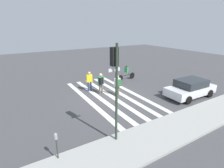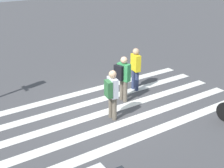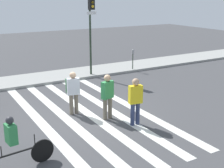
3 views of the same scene
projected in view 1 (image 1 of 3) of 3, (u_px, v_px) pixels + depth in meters
ground_plane at (110, 96)px, 14.84m from camera, size 60.00×60.00×0.00m
sidewalk_curb at (167, 131)px, 9.75m from camera, size 36.00×2.50×0.14m
crosswalk_stripes at (110, 96)px, 14.83m from camera, size 4.42×10.00×0.01m
traffic_light at (115, 76)px, 8.01m from camera, size 0.60×0.50×4.98m
parking_meter at (56, 140)px, 7.40m from camera, size 0.15×0.15×1.42m
pedestrian_adult_tall_backpack at (89, 80)px, 15.57m from camera, size 0.54×0.31×1.82m
pedestrian_adult_blue_shirt at (118, 84)px, 14.51m from camera, size 0.53×0.47×1.79m
pedestrian_child_with_backpack at (101, 82)px, 14.97m from camera, size 0.55×0.51×1.81m
cyclist_mid_street at (126, 72)px, 18.75m from camera, size 2.44×0.43×1.65m
car_parked_silver_sedan at (190, 88)px, 14.43m from camera, size 4.38×2.10×1.49m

